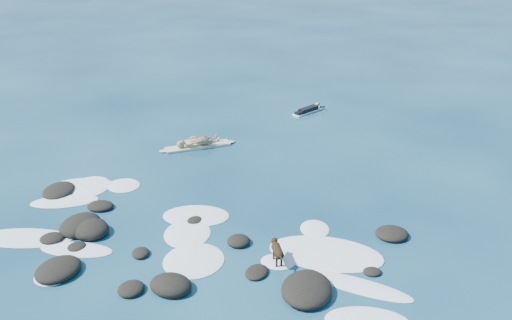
# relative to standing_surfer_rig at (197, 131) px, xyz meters

# --- Properties ---
(ground) EXTENTS (160.00, 160.00, 0.00)m
(ground) POSITION_rel_standing_surfer_rig_xyz_m (2.83, -6.74, -0.81)
(ground) COLOR #0A2642
(ground) RESTS_ON ground
(reef_rocks) EXTENTS (14.04, 6.51, 0.57)m
(reef_rocks) POSITION_rel_standing_surfer_rig_xyz_m (1.22, -8.49, -0.69)
(reef_rocks) COLOR black
(reef_rocks) RESTS_ON ground
(breaking_foam) EXTENTS (14.59, 7.67, 0.12)m
(breaking_foam) POSITION_rel_standing_surfer_rig_xyz_m (1.95, -7.45, -0.80)
(breaking_foam) COLOR white
(breaking_foam) RESTS_ON ground
(standing_surfer_rig) EXTENTS (3.21, 2.23, 2.05)m
(standing_surfer_rig) POSITION_rel_standing_surfer_rig_xyz_m (0.00, 0.00, 0.00)
(standing_surfer_rig) COLOR beige
(standing_surfer_rig) RESTS_ON ground
(paddling_surfer_rig) EXTENTS (1.62, 2.06, 0.39)m
(paddling_surfer_rig) POSITION_rel_standing_surfer_rig_xyz_m (4.34, 5.96, -0.68)
(paddling_surfer_rig) COLOR white
(paddling_surfer_rig) RESTS_ON ground
(dog) EXTENTS (0.59, 1.07, 0.72)m
(dog) POSITION_rel_standing_surfer_rig_xyz_m (5.30, -8.31, -0.33)
(dog) COLOR black
(dog) RESTS_ON ground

